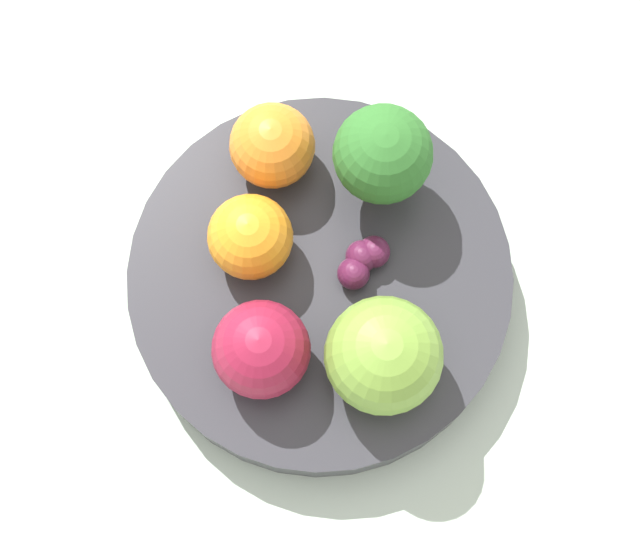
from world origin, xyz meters
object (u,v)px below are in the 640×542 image
(orange_back, at_px, (280,143))
(apple_green, at_px, (261,350))
(orange_front, at_px, (250,237))
(grape_cluster, at_px, (363,261))
(bowl, at_px, (320,284))
(apple_red, at_px, (384,356))
(broccoli, at_px, (383,155))

(orange_back, bearing_deg, apple_green, 154.57)
(orange_front, relative_size, grape_cluster, 1.41)
(bowl, relative_size, apple_red, 3.46)
(apple_red, distance_m, grape_cluster, 0.06)
(broccoli, height_order, orange_front, broccoli)
(orange_back, bearing_deg, grape_cluster, -165.47)
(apple_red, xyz_separation_m, orange_back, (0.12, 0.01, -0.01))
(broccoli, bearing_deg, apple_red, 158.65)
(bowl, relative_size, orange_back, 4.51)
(apple_green, relative_size, orange_front, 1.12)
(apple_red, bearing_deg, grape_cluster, -12.00)
(grape_cluster, bearing_deg, apple_green, 112.96)
(bowl, height_order, grape_cluster, grape_cluster)
(apple_green, xyz_separation_m, orange_front, (0.05, -0.01, -0.00))
(broccoli, height_order, apple_red, broccoli)
(bowl, xyz_separation_m, orange_back, (0.07, -0.00, 0.04))
(orange_front, xyz_separation_m, grape_cluster, (-0.03, -0.05, -0.01))
(bowl, bearing_deg, apple_green, 125.45)
(bowl, relative_size, broccoli, 3.02)
(apple_red, distance_m, apple_green, 0.06)
(bowl, distance_m, orange_front, 0.05)
(bowl, relative_size, grape_cluster, 6.51)
(apple_red, relative_size, orange_front, 1.33)
(bowl, xyz_separation_m, broccoli, (0.04, -0.05, 0.05))
(broccoli, bearing_deg, orange_back, 53.98)
(bowl, bearing_deg, orange_back, -3.69)
(broccoli, relative_size, orange_front, 1.52)
(broccoli, height_order, grape_cluster, broccoli)
(apple_green, bearing_deg, orange_front, -14.80)
(broccoli, distance_m, grape_cluster, 0.05)
(orange_front, xyz_separation_m, orange_back, (0.04, -0.03, 0.00))
(apple_red, relative_size, orange_back, 1.30)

